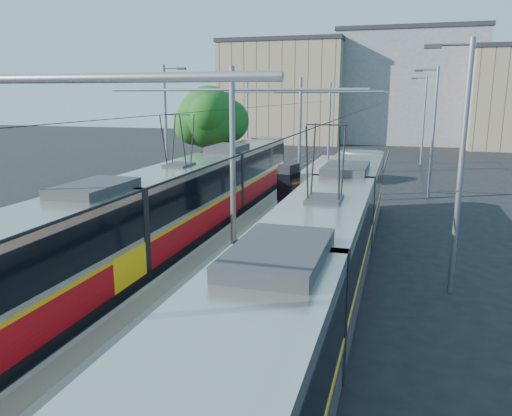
% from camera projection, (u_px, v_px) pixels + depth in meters
% --- Properties ---
extents(ground, '(160.00, 160.00, 0.00)m').
position_uv_depth(ground, '(117.00, 390.00, 10.96)').
color(ground, black).
rests_on(ground, ground).
extents(platform, '(4.00, 50.00, 0.30)m').
position_uv_depth(platform, '(287.00, 212.00, 26.84)').
color(platform, gray).
rests_on(platform, ground).
extents(tactile_strip_left, '(0.70, 50.00, 0.01)m').
position_uv_depth(tactile_strip_left, '(262.00, 208.00, 27.20)').
color(tactile_strip_left, gray).
rests_on(tactile_strip_left, platform).
extents(tactile_strip_right, '(0.70, 50.00, 0.01)m').
position_uv_depth(tactile_strip_right, '(314.00, 211.00, 26.41)').
color(tactile_strip_right, gray).
rests_on(tactile_strip_right, platform).
extents(rails, '(8.71, 70.00, 0.03)m').
position_uv_depth(rails, '(287.00, 215.00, 26.87)').
color(rails, gray).
rests_on(rails, ground).
extents(tram_left, '(2.43, 31.71, 5.50)m').
position_uv_depth(tram_left, '(180.00, 202.00, 22.12)').
color(tram_left, black).
rests_on(tram_left, ground).
extents(tram_right, '(2.43, 28.37, 5.50)m').
position_uv_depth(tram_right, '(323.00, 247.00, 14.97)').
color(tram_right, black).
rests_on(tram_right, ground).
extents(catenary, '(9.20, 70.00, 7.00)m').
position_uv_depth(catenary, '(275.00, 135.00, 23.21)').
color(catenary, gray).
rests_on(catenary, platform).
extents(street_lamps, '(15.18, 38.22, 8.00)m').
position_uv_depth(street_lamps, '(303.00, 132.00, 29.69)').
color(street_lamps, gray).
rests_on(street_lamps, ground).
extents(shelter, '(0.99, 1.32, 2.60)m').
position_uv_depth(shelter, '(288.00, 188.00, 25.53)').
color(shelter, black).
rests_on(shelter, platform).
extents(tree, '(4.80, 4.43, 6.97)m').
position_uv_depth(tree, '(214.00, 118.00, 34.88)').
color(tree, '#382314').
rests_on(tree, ground).
extents(building_left, '(16.32, 12.24, 13.39)m').
position_uv_depth(building_left, '(286.00, 92.00, 68.37)').
color(building_left, gray).
rests_on(building_left, ground).
extents(building_centre, '(18.36, 14.28, 14.63)m').
position_uv_depth(building_centre, '(408.00, 87.00, 67.62)').
color(building_centre, gray).
rests_on(building_centre, ground).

